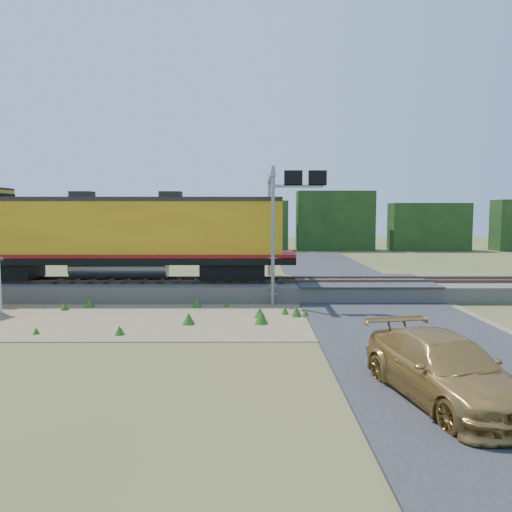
{
  "coord_description": "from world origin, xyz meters",
  "views": [
    {
      "loc": [
        1.31,
        -20.2,
        4.43
      ],
      "look_at": [
        1.39,
        3.0,
        2.4
      ],
      "focal_mm": 35.0,
      "sensor_mm": 36.0,
      "label": 1
    }
  ],
  "objects": [
    {
      "name": "signal_gantry",
      "position": [
        2.52,
        5.35,
        4.98
      ],
      "size": [
        2.61,
        6.2,
        6.59
      ],
      "color": "gray",
      "rests_on": "ground"
    },
    {
      "name": "ballast",
      "position": [
        0.0,
        6.0,
        0.4
      ],
      "size": [
        70.0,
        5.0,
        0.8
      ],
      "primitive_type": "cube",
      "color": "slate",
      "rests_on": "ground"
    },
    {
      "name": "weed_clumps",
      "position": [
        -3.5,
        0.1,
        0.0
      ],
      "size": [
        15.0,
        6.2,
        0.56
      ],
      "primitive_type": null,
      "color": "#2E601B",
      "rests_on": "ground"
    },
    {
      "name": "road",
      "position": [
        7.0,
        0.74,
        0.09
      ],
      "size": [
        7.0,
        66.0,
        0.86
      ],
      "color": "#38383A",
      "rests_on": "ground"
    },
    {
      "name": "tree_line_north",
      "position": [
        0.0,
        38.0,
        3.07
      ],
      "size": [
        130.0,
        3.0,
        6.5
      ],
      "color": "#163613",
      "rests_on": "ground"
    },
    {
      "name": "locomotive",
      "position": [
        -6.09,
        6.0,
        3.31
      ],
      "size": [
        18.49,
        2.82,
        4.77
      ],
      "color": "black",
      "rests_on": "rails"
    },
    {
      "name": "ground",
      "position": [
        0.0,
        0.0,
        0.0
      ],
      "size": [
        140.0,
        140.0,
        0.0
      ],
      "primitive_type": "plane",
      "color": "#475123",
      "rests_on": "ground"
    },
    {
      "name": "dirt_shoulder",
      "position": [
        -2.0,
        0.5,
        0.01
      ],
      "size": [
        26.0,
        8.0,
        0.03
      ],
      "primitive_type": "cube",
      "color": "#8C7754",
      "rests_on": "ground"
    },
    {
      "name": "car",
      "position": [
        5.78,
        -8.81,
        0.77
      ],
      "size": [
        3.15,
        5.61,
        1.53
      ],
      "primitive_type": "imported",
      "rotation": [
        0.0,
        0.0,
        0.2
      ],
      "color": "#B28642",
      "rests_on": "ground"
    },
    {
      "name": "rails",
      "position": [
        0.0,
        6.0,
        0.88
      ],
      "size": [
        70.0,
        1.54,
        0.16
      ],
      "color": "brown",
      "rests_on": "ballast"
    }
  ]
}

